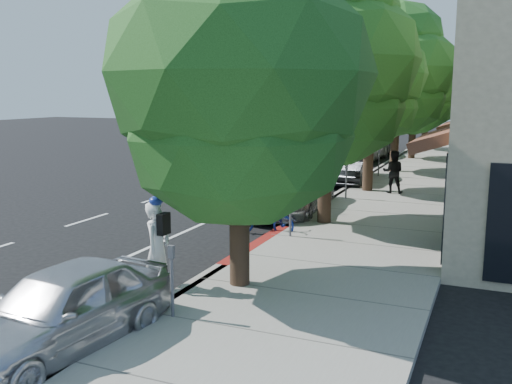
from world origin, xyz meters
The scene contains 18 objects.
ground centered at (0.00, 0.00, 0.00)m, with size 120.00×120.00×0.00m, color black.
sidewalk centered at (2.30, 8.00, 0.07)m, with size 4.60×56.00×0.15m, color gray.
curb centered at (0.00, 8.00, 0.07)m, with size 0.30×56.00×0.15m, color #9E998E.
curb_red_segment centered at (0.00, 1.00, 0.07)m, with size 0.32×4.00×0.15m, color maroon.
street_tree_0 centered at (0.90, -2.00, 4.20)m, with size 5.22×5.22×7.11m.
street_tree_1 centered at (0.90, 4.00, 4.75)m, with size 5.30×5.30×7.87m.
street_tree_2 centered at (0.90, 10.00, 4.52)m, with size 4.28×4.28×7.26m.
street_tree_3 centered at (0.90, 16.00, 4.95)m, with size 5.48×5.48×8.19m.
street_tree_4 centered at (0.90, 22.00, 4.31)m, with size 5.09×5.09×7.23m.
street_tree_5 centered at (0.90, 28.00, 4.51)m, with size 5.43×5.43×7.58m.
cyclist centered at (-0.53, -2.76, 0.93)m, with size 0.68×0.44×1.86m, color white.
bicycle centered at (-0.40, 2.43, 0.46)m, with size 0.61×1.76×0.93m, color navy.
silver_suv centered at (-0.84, 5.50, 0.72)m, with size 2.37×5.15×1.43m, color #B6B6BB.
dark_sedan centered at (-0.50, 12.49, 0.77)m, with size 1.64×4.69×1.55m, color black.
white_pickup centered at (-1.94, 21.00, 0.92)m, with size 2.57×6.33×1.84m, color #BBBBBB.
dark_suv_far centered at (-1.68, 23.96, 0.79)m, with size 1.87×4.66×1.59m, color black.
near_car_a centered at (-0.50, -5.50, 0.68)m, with size 1.60×3.97×1.35m, color silver.
pedestrian centered at (1.91, 9.79, 0.96)m, with size 0.79×0.62×1.63m, color black.
Camera 1 is at (5.50, -11.99, 3.96)m, focal length 40.00 mm.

